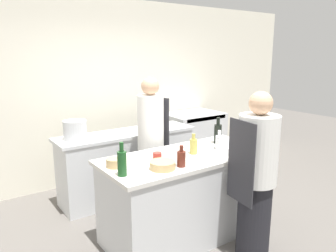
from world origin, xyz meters
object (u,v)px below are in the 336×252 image
at_px(bowl_ceramic_blue, 115,163).
at_px(stockpot, 75,130).
at_px(chef_at_prep_near, 256,177).
at_px(cup, 157,157).
at_px(bottle_olive_oil, 243,140).
at_px(bottle_cooking_oil, 122,163).
at_px(oven_range, 193,140).
at_px(bottle_wine, 219,142).
at_px(bottle_sauce, 181,158).
at_px(bowl_mixing_large, 163,165).
at_px(bowl_prep_small, 224,151).
at_px(bottle_water, 218,133).
at_px(bottle_vinegar, 193,146).
at_px(chef_at_stove, 151,145).

relative_size(bowl_ceramic_blue, stockpot, 0.57).
relative_size(chef_at_prep_near, cup, 17.99).
bearing_deg(bottle_olive_oil, bottle_cooking_oil, -179.26).
xyz_separation_m(oven_range, bottle_wine, (-1.05, -1.75, 0.53)).
relative_size(bottle_cooking_oil, bottle_sauce, 1.47).
bearing_deg(stockpot, bowl_mixing_large, -78.62).
relative_size(oven_range, bowl_prep_small, 5.56).
relative_size(oven_range, bottle_water, 3.10).
bearing_deg(chef_at_prep_near, oven_range, -17.72).
distance_m(bottle_water, cup, 0.98).
height_order(bottle_vinegar, cup, bottle_vinegar).
distance_m(chef_at_stove, bottle_vinegar, 0.74).
relative_size(bottle_cooking_oil, bowl_prep_small, 1.74).
bearing_deg(bottle_olive_oil, bottle_sauce, -172.65).
relative_size(bottle_cooking_oil, bottle_water, 0.97).
bearing_deg(bottle_water, bottle_cooking_oil, -167.97).
bearing_deg(bottle_vinegar, bottle_wine, -5.32).
relative_size(bowl_prep_small, stockpot, 0.61).
relative_size(bowl_prep_small, cup, 1.92).
relative_size(chef_at_stove, bottle_olive_oil, 8.13).
height_order(bottle_cooking_oil, bowl_prep_small, bottle_cooking_oil).
xyz_separation_m(chef_at_prep_near, bottle_sauce, (-0.59, 0.41, 0.19)).
height_order(bottle_cooking_oil, bowl_mixing_large, bottle_cooking_oil).
xyz_separation_m(bottle_cooking_oil, cup, (0.47, 0.15, -0.08)).
height_order(bottle_vinegar, bowl_ceramic_blue, bottle_vinegar).
bearing_deg(chef_at_prep_near, bowl_prep_small, 5.67).
bearing_deg(bottle_cooking_oil, oven_range, 38.83).
bearing_deg(bowl_prep_small, bottle_vinegar, 142.04).
bearing_deg(oven_range, bottle_sauce, -131.52).
relative_size(bottle_water, bowl_prep_small, 1.79).
relative_size(oven_range, chef_at_prep_near, 0.59).
xyz_separation_m(bowl_prep_small, stockpot, (-1.10, 1.50, 0.08)).
height_order(bottle_sauce, cup, bottle_sauce).
bearing_deg(bottle_water, bottle_sauce, -154.35).
xyz_separation_m(bottle_olive_oil, cup, (-1.08, 0.13, -0.04)).
distance_m(oven_range, stockpot, 2.34).
xyz_separation_m(oven_range, stockpot, (-2.23, -0.42, 0.57)).
distance_m(cup, stockpot, 1.35).
relative_size(bottle_olive_oil, stockpot, 0.73).
distance_m(chef_at_stove, bottle_cooking_oil, 1.21).
relative_size(chef_at_stove, bottle_cooking_oil, 5.58).
distance_m(oven_range, bottle_cooking_oil, 3.03).
relative_size(bottle_water, bowl_mixing_large, 1.30).
relative_size(chef_at_prep_near, bowl_mixing_large, 6.77).
distance_m(bottle_olive_oil, bottle_water, 0.31).
distance_m(chef_at_prep_near, bottle_water, 0.89).
distance_m(bowl_mixing_large, stockpot, 1.54).
height_order(bottle_wine, cup, bottle_wine).
bearing_deg(chef_at_prep_near, bottle_vinegar, 28.24).
distance_m(chef_at_stove, bowl_mixing_large, 1.03).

